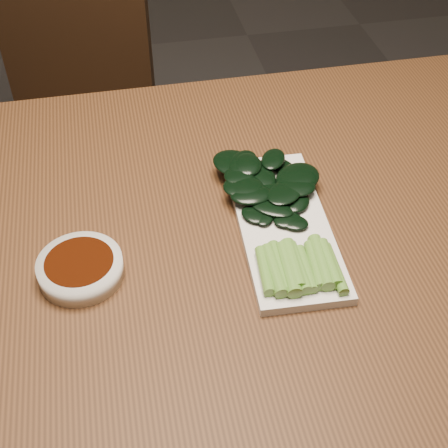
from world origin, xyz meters
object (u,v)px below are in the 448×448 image
chair_far (72,116)px  serving_plate (283,225)px  gai_lan (274,206)px  table (200,263)px  sauce_bowl (80,268)px

chair_far → serving_plate: size_ratio=2.86×
chair_far → gai_lan: bearing=-48.4°
serving_plate → table: bearing=168.9°
table → chair_far: (-0.21, 0.74, -0.19)m
table → serving_plate: serving_plate is taller
chair_far → serving_plate: chair_far is taller
sauce_bowl → serving_plate: size_ratio=0.36×
chair_far → gai_lan: chair_far is taller
chair_far → gai_lan: (0.32, -0.74, 0.29)m
table → sauce_bowl: 0.20m
sauce_bowl → gai_lan: size_ratio=0.35×
chair_far → table: bearing=-56.0°
gai_lan → chair_far: bearing=113.2°
table → chair_far: 0.79m
serving_plate → gai_lan: bearing=111.2°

